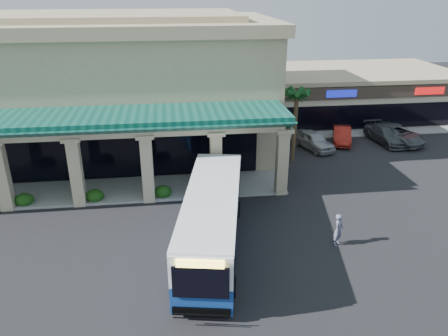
{
  "coord_description": "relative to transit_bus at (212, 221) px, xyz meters",
  "views": [
    {
      "loc": [
        -1.43,
        -21.41,
        13.48
      ],
      "look_at": [
        2.02,
        4.98,
        2.2
      ],
      "focal_mm": 35.0,
      "sensor_mm": 36.0,
      "label": 1
    }
  ],
  "objects": [
    {
      "name": "ground",
      "position": [
        -0.6,
        1.0,
        -1.69
      ],
      "size": [
        110.0,
        110.0,
        0.0
      ],
      "primitive_type": "plane",
      "color": "black"
    },
    {
      "name": "broadleaf_tree",
      "position": [
        6.9,
        20.0,
        0.72
      ],
      "size": [
        2.6,
        2.6,
        4.81
      ],
      "primitive_type": null,
      "color": "#153B0D",
      "rests_on": "ground"
    },
    {
      "name": "arcade",
      "position": [
        -8.6,
        7.8,
        1.16
      ],
      "size": [
        30.0,
        6.2,
        5.7
      ],
      "primitive_type": null,
      "color": "#0B433A",
      "rests_on": "ground"
    },
    {
      "name": "pedestrian",
      "position": [
        6.94,
        -0.57,
        -0.75
      ],
      "size": [
        0.8,
        0.8,
        1.88
      ],
      "primitive_type": "imported",
      "rotation": [
        0.0,
        0.0,
        0.79
      ],
      "color": "#565770",
      "rests_on": "ground"
    },
    {
      "name": "car_gray",
      "position": [
        18.45,
        15.23,
        -0.89
      ],
      "size": [
        4.72,
        6.3,
        1.59
      ],
      "primitive_type": "imported",
      "rotation": [
        0.0,
        0.0,
        0.41
      ],
      "color": "#484C50",
      "rests_on": "ground"
    },
    {
      "name": "strip_mall",
      "position": [
        17.4,
        25.0,
        0.76
      ],
      "size": [
        22.5,
        12.5,
        4.9
      ],
      "primitive_type": null,
      "color": "beige",
      "rests_on": "ground"
    },
    {
      "name": "car_white",
      "position": [
        13.55,
        15.7,
        -0.97
      ],
      "size": [
        2.86,
        4.61,
        1.43
      ],
      "primitive_type": "imported",
      "rotation": [
        0.0,
        0.0,
        -0.33
      ],
      "color": "maroon",
      "rests_on": "ground"
    },
    {
      "name": "palm_1",
      "position": [
        8.9,
        15.0,
        1.21
      ],
      "size": [
        2.4,
        2.4,
        5.8
      ],
      "primitive_type": null,
      "color": "#0F3B15",
      "rests_on": "ground"
    },
    {
      "name": "palm_0",
      "position": [
        7.9,
        12.0,
        1.61
      ],
      "size": [
        2.4,
        2.4,
        6.6
      ],
      "primitive_type": null,
      "color": "#0F3B15",
      "rests_on": "ground"
    },
    {
      "name": "transit_bus",
      "position": [
        0.0,
        0.0,
        0.0
      ],
      "size": [
        5.03,
        12.4,
        3.37
      ],
      "primitive_type": null,
      "rotation": [
        0.0,
        0.0,
        -0.19
      ],
      "color": "navy",
      "rests_on": "ground"
    },
    {
      "name": "main_building",
      "position": [
        -8.6,
        17.0,
        3.99
      ],
      "size": [
        30.8,
        14.8,
        11.35
      ],
      "primitive_type": null,
      "color": "tan",
      "rests_on": "ground"
    },
    {
      "name": "car_silver",
      "position": [
        10.46,
        14.54,
        -0.91
      ],
      "size": [
        3.25,
        4.9,
        1.55
      ],
      "primitive_type": "imported",
      "rotation": [
        0.0,
        0.0,
        0.34
      ],
      "color": "#A6A6A7",
      "rests_on": "ground"
    },
    {
      "name": "car_red",
      "position": [
        17.58,
        15.2,
        -0.93
      ],
      "size": [
        2.71,
        5.44,
        1.52
      ],
      "primitive_type": "imported",
      "rotation": [
        0.0,
        0.0,
        0.11
      ],
      "color": "#3F4448",
      "rests_on": "ground"
    }
  ]
}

